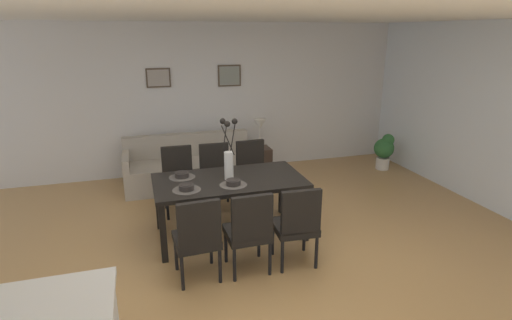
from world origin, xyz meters
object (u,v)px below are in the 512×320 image
Objects in this scene: dining_table at (229,185)px; dining_chair_near_left at (198,235)px; dining_chair_near_right at (178,176)px; bowl_near_left at (186,187)px; centerpiece_vase at (229,157)px; potted_plant at (384,150)px; dining_chair_far_right at (216,173)px; framed_picture_center at (229,76)px; table_lamp at (260,127)px; framed_picture_left at (158,78)px; dining_chair_mid_right at (253,169)px; bowl_near_right at (182,174)px; dining_chair_mid_left at (297,222)px; side_table at (260,162)px; bowl_far_left at (233,182)px; dining_chair_far_left at (249,229)px; sofa at (190,168)px.

dining_chair_near_left is (-0.53, -0.88, -0.15)m from dining_table.
dining_chair_near_right is at bearing 89.86° from dining_chair_near_left.
dining_table is at bearing 21.72° from bowl_near_left.
potted_plant is (3.29, 1.65, -0.65)m from centerpiece_vase.
dining_chair_far_right is 2.26× the size of framed_picture_center.
framed_picture_left is (-1.59, 0.59, 0.81)m from table_lamp.
framed_picture_left is 1.22m from framed_picture_center.
bowl_near_right is (-1.10, -0.69, 0.27)m from dining_chair_mid_right.
dining_table is 1.08m from dining_chair_mid_right.
dining_chair_mid_left is at bearing -71.66° from framed_picture_left.
centerpiece_vase reaches higher than side_table.
dining_chair_mid_left is 5.41× the size of bowl_far_left.
dining_chair_near_left reaches higher than dining_table.
side_table is 1.02× the size of table_lamp.
potted_plant is at bearing 15.23° from dining_chair_mid_right.
bowl_far_left is at bearing -90.24° from dining_chair_far_right.
potted_plant is (3.29, 2.54, -0.14)m from dining_chair_far_left.
dining_chair_far_right is (0.00, 1.77, 0.00)m from dining_chair_far_left.
framed_picture_left is at bearing 108.34° from dining_chair_mid_left.
sofa is at bearing 175.90° from potted_plant.
framed_picture_left reaches higher than bowl_near_right.
framed_picture_left is (-0.61, 3.41, 1.19)m from dining_chair_far_left.
table_lamp reaches higher than dining_chair_near_left.
dining_chair_mid_left is at bearing -74.82° from sofa.
dining_chair_far_right is at bearing -166.91° from potted_plant.
dining_chair_near_left is at bearing -88.65° from framed_picture_left.
table_lamp is at bearing 80.82° from dining_chair_mid_left.
sofa is 5.16× the size of framed_picture_center.
dining_chair_far_left is (0.53, -1.79, 0.00)m from dining_chair_near_right.
table_lamp is (0.43, 1.03, 0.38)m from dining_chair_mid_right.
centerpiece_vase is 2.68m from framed_picture_center.
dining_chair_near_left is 0.89m from bowl_far_left.
dining_chair_mid_right is at bearing 58.40° from dining_table.
framed_picture_left reaches higher than dining_chair_mid_left.
centerpiece_vase is at bearing -116.93° from side_table.
dining_table is 1.96× the size of dining_chair_far_left.
sofa is (-0.79, 1.00, -0.23)m from dining_chair_mid_right.
dining_chair_near_left is 1.00× the size of dining_chair_mid_left.
dining_chair_near_left and dining_chair_far_right have the same top height.
table_lamp reaches higher than dining_chair_far_left.
sofa is at bearing 128.46° from dining_chair_mid_right.
table_lamp is (1.22, 0.03, 0.61)m from sofa.
bowl_near_left is 0.54m from bowl_far_left.
dining_chair_near_right reaches higher than bowl_near_left.
bowl_near_right is at bearing -91.42° from dining_chair_near_right.
bowl_near_right is at bearing -100.26° from sofa.
dining_chair_far_left is 0.44× the size of sofa.
dining_chair_far_left is 3.66m from framed_picture_center.
dining_chair_mid_right is 1.18m from table_lamp.
framed_picture_center reaches higher than dining_chair_far_right.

